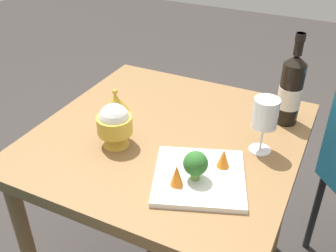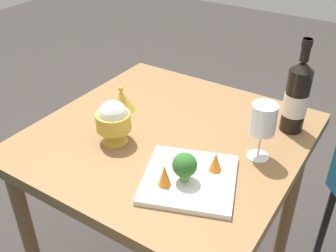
{
  "view_description": "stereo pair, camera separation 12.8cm",
  "coord_description": "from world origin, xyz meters",
  "px_view_note": "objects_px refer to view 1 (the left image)",
  "views": [
    {
      "loc": [
        -0.97,
        -0.47,
        1.47
      ],
      "look_at": [
        0.0,
        0.0,
        0.78
      ],
      "focal_mm": 42.13,
      "sensor_mm": 36.0,
      "label": 1
    },
    {
      "loc": [
        -0.91,
        -0.58,
        1.47
      ],
      "look_at": [
        0.0,
        0.0,
        0.78
      ],
      "focal_mm": 42.13,
      "sensor_mm": 36.0,
      "label": 2
    }
  ],
  "objects_px": {
    "carrot_garnish_right": "(223,158)",
    "wine_glass": "(265,114)",
    "rice_bowl": "(115,124)",
    "wine_bottle": "(291,90)",
    "broccoli_floret": "(196,164)",
    "rice_bowl_lid": "(116,103)",
    "carrot_garnish_left": "(177,175)",
    "serving_plate": "(199,177)"
  },
  "relations": [
    {
      "from": "wine_glass",
      "to": "rice_bowl_lid",
      "type": "relative_size",
      "value": 1.79
    },
    {
      "from": "rice_bowl_lid",
      "to": "carrot_garnish_right",
      "type": "relative_size",
      "value": 1.75
    },
    {
      "from": "rice_bowl",
      "to": "carrot_garnish_right",
      "type": "xyz_separation_m",
      "value": [
        0.02,
        -0.35,
        -0.03
      ]
    },
    {
      "from": "rice_bowl",
      "to": "carrot_garnish_right",
      "type": "bearing_deg",
      "value": -86.43
    },
    {
      "from": "wine_glass",
      "to": "serving_plate",
      "type": "xyz_separation_m",
      "value": [
        -0.21,
        0.12,
        -0.12
      ]
    },
    {
      "from": "wine_glass",
      "to": "broccoli_floret",
      "type": "height_order",
      "value": "wine_glass"
    },
    {
      "from": "rice_bowl",
      "to": "wine_glass",
      "type": "bearing_deg",
      "value": -68.2
    },
    {
      "from": "wine_bottle",
      "to": "rice_bowl_lid",
      "type": "bearing_deg",
      "value": 109.94
    },
    {
      "from": "wine_bottle",
      "to": "rice_bowl",
      "type": "distance_m",
      "value": 0.59
    },
    {
      "from": "rice_bowl",
      "to": "broccoli_floret",
      "type": "distance_m",
      "value": 0.3
    },
    {
      "from": "carrot_garnish_right",
      "to": "wine_bottle",
      "type": "bearing_deg",
      "value": -16.73
    },
    {
      "from": "serving_plate",
      "to": "broccoli_floret",
      "type": "height_order",
      "value": "broccoli_floret"
    },
    {
      "from": "wine_bottle",
      "to": "rice_bowl_lid",
      "type": "height_order",
      "value": "wine_bottle"
    },
    {
      "from": "broccoli_floret",
      "to": "carrot_garnish_right",
      "type": "relative_size",
      "value": 1.5
    },
    {
      "from": "rice_bowl",
      "to": "serving_plate",
      "type": "relative_size",
      "value": 0.44
    },
    {
      "from": "wine_glass",
      "to": "serving_plate",
      "type": "distance_m",
      "value": 0.27
    },
    {
      "from": "wine_bottle",
      "to": "carrot_garnish_right",
      "type": "distance_m",
      "value": 0.37
    },
    {
      "from": "wine_bottle",
      "to": "wine_glass",
      "type": "bearing_deg",
      "value": 170.59
    },
    {
      "from": "wine_glass",
      "to": "rice_bowl",
      "type": "distance_m",
      "value": 0.45
    },
    {
      "from": "serving_plate",
      "to": "carrot_garnish_right",
      "type": "distance_m",
      "value": 0.09
    },
    {
      "from": "rice_bowl",
      "to": "serving_plate",
      "type": "xyz_separation_m",
      "value": [
        -0.04,
        -0.3,
        -0.07
      ]
    },
    {
      "from": "wine_glass",
      "to": "rice_bowl_lid",
      "type": "bearing_deg",
      "value": 89.72
    },
    {
      "from": "carrot_garnish_left",
      "to": "rice_bowl",
      "type": "bearing_deg",
      "value": 67.37
    },
    {
      "from": "serving_plate",
      "to": "broccoli_floret",
      "type": "distance_m",
      "value": 0.06
    },
    {
      "from": "rice_bowl_lid",
      "to": "serving_plate",
      "type": "relative_size",
      "value": 0.31
    },
    {
      "from": "broccoli_floret",
      "to": "carrot_garnish_left",
      "type": "relative_size",
      "value": 1.31
    },
    {
      "from": "wine_bottle",
      "to": "serving_plate",
      "type": "height_order",
      "value": "wine_bottle"
    },
    {
      "from": "wine_bottle",
      "to": "broccoli_floret",
      "type": "relative_size",
      "value": 3.66
    },
    {
      "from": "serving_plate",
      "to": "carrot_garnish_left",
      "type": "distance_m",
      "value": 0.09
    },
    {
      "from": "carrot_garnish_right",
      "to": "wine_glass",
      "type": "bearing_deg",
      "value": -26.11
    },
    {
      "from": "wine_bottle",
      "to": "rice_bowl",
      "type": "relative_size",
      "value": 2.22
    },
    {
      "from": "wine_bottle",
      "to": "broccoli_floret",
      "type": "xyz_separation_m",
      "value": [
        -0.43,
        0.16,
        -0.06
      ]
    },
    {
      "from": "wine_bottle",
      "to": "rice_bowl_lid",
      "type": "relative_size",
      "value": 3.14
    },
    {
      "from": "wine_bottle",
      "to": "serving_plate",
      "type": "xyz_separation_m",
      "value": [
        -0.41,
        0.15,
        -0.12
      ]
    },
    {
      "from": "wine_bottle",
      "to": "carrot_garnish_left",
      "type": "bearing_deg",
      "value": 158.38
    },
    {
      "from": "wine_glass",
      "to": "carrot_garnish_left",
      "type": "xyz_separation_m",
      "value": [
        -0.27,
        0.16,
        -0.08
      ]
    },
    {
      "from": "rice_bowl_lid",
      "to": "carrot_garnish_left",
      "type": "height_order",
      "value": "rice_bowl_lid"
    },
    {
      "from": "carrot_garnish_right",
      "to": "broccoli_floret",
      "type": "bearing_deg",
      "value": 149.11
    },
    {
      "from": "wine_glass",
      "to": "serving_plate",
      "type": "bearing_deg",
      "value": 151.07
    },
    {
      "from": "broccoli_floret",
      "to": "wine_glass",
      "type": "bearing_deg",
      "value": -27.92
    },
    {
      "from": "rice_bowl_lid",
      "to": "carrot_garnish_left",
      "type": "relative_size",
      "value": 1.53
    },
    {
      "from": "wine_glass",
      "to": "broccoli_floret",
      "type": "xyz_separation_m",
      "value": [
        -0.23,
        0.12,
        -0.06
      ]
    }
  ]
}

